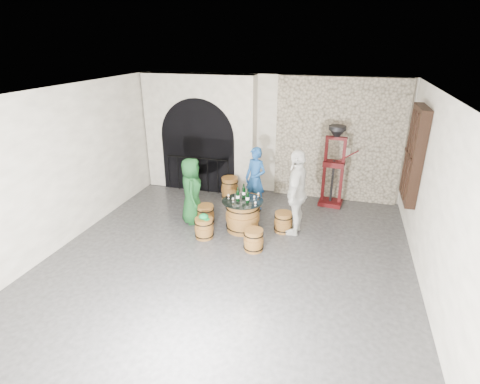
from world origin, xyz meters
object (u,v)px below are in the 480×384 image
(barrel_stool_left, at_px, (205,215))
(wine_bottle_center, at_px, (248,197))
(barrel_stool_near_left, at_px, (204,228))
(barrel_stool_near_right, at_px, (254,240))
(barrel_stool_far, at_px, (252,204))
(barrel_stool_right, at_px, (283,222))
(person_blue, at_px, (255,179))
(barrel_table, at_px, (243,215))
(wine_bottle_right, at_px, (244,192))
(wine_bottle_left, at_px, (238,195))
(corking_press, at_px, (334,160))
(person_green, at_px, (192,191))
(person_white, at_px, (297,192))
(side_barrel, at_px, (230,188))

(barrel_stool_left, height_order, wine_bottle_center, wine_bottle_center)
(barrel_stool_near_left, bearing_deg, barrel_stool_near_right, -10.40)
(barrel_stool_far, bearing_deg, barrel_stool_left, -136.65)
(barrel_stool_right, xyz_separation_m, person_blue, (-0.90, 1.03, 0.57))
(barrel_table, bearing_deg, person_blue, 90.04)
(barrel_stool_far, distance_m, wine_bottle_right, 0.95)
(wine_bottle_left, xyz_separation_m, corking_press, (1.94, 2.00, 0.37))
(person_green, bearing_deg, barrel_stool_left, -114.36)
(wine_bottle_right, bearing_deg, person_white, 1.16)
(barrel_stool_right, xyz_separation_m, person_green, (-2.14, -0.10, 0.56))
(barrel_stool_near_right, xyz_separation_m, person_white, (0.70, 1.01, 0.73))
(barrel_table, relative_size, person_green, 0.59)
(wine_bottle_right, bearing_deg, barrel_stool_near_right, -64.03)
(corking_press, bearing_deg, barrel_stool_left, -139.20)
(corking_press, bearing_deg, wine_bottle_right, -130.47)
(person_blue, bearing_deg, barrel_stool_near_left, -87.86)
(barrel_stool_near_right, distance_m, person_blue, 2.13)
(barrel_stool_near_left, xyz_separation_m, wine_bottle_left, (0.61, 0.54, 0.62))
(barrel_stool_near_right, height_order, side_barrel, side_barrel)
(wine_bottle_center, distance_m, side_barrel, 1.98)
(person_blue, bearing_deg, person_white, -16.71)
(barrel_table, relative_size, barrel_stool_near_right, 2.00)
(barrel_stool_left, height_order, barrel_stool_near_right, same)
(corking_press, bearing_deg, person_white, -105.45)
(person_blue, bearing_deg, barrel_stool_near_right, -53.41)
(barrel_stool_near_left, height_order, wine_bottle_right, wine_bottle_right)
(wine_bottle_right, bearing_deg, corking_press, 43.42)
(corking_press, bearing_deg, barrel_stool_right, -111.59)
(barrel_stool_near_left, bearing_deg, corking_press, 44.95)
(wine_bottle_left, height_order, wine_bottle_right, same)
(barrel_stool_near_right, height_order, person_white, person_white)
(barrel_stool_near_right, distance_m, wine_bottle_right, 1.26)
(barrel_stool_near_right, bearing_deg, barrel_stool_right, 65.16)
(barrel_stool_right, relative_size, person_green, 0.29)
(barrel_stool_left, height_order, person_green, person_green)
(barrel_stool_right, bearing_deg, person_white, 10.64)
(barrel_stool_near_right, distance_m, wine_bottle_left, 1.12)
(barrel_stool_far, bearing_deg, wine_bottle_right, -92.14)
(barrel_stool_near_left, bearing_deg, side_barrel, 92.40)
(barrel_table, height_order, wine_bottle_right, wine_bottle_right)
(barrel_stool_near_right, relative_size, person_green, 0.29)
(barrel_stool_left, xyz_separation_m, person_white, (2.07, 0.16, 0.73))
(barrel_table, bearing_deg, person_green, 176.67)
(wine_bottle_left, xyz_separation_m, wine_bottle_right, (0.07, 0.23, 0.00))
(barrel_stool_left, bearing_deg, person_blue, 51.43)
(barrel_stool_near_left, height_order, person_green, person_green)
(barrel_stool_far, relative_size, barrel_stool_near_right, 1.00)
(wine_bottle_center, bearing_deg, side_barrel, 119.11)
(barrel_stool_right, xyz_separation_m, barrel_stool_near_left, (-1.61, -0.75, 0.00))
(barrel_stool_right, bearing_deg, barrel_stool_left, -176.35)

